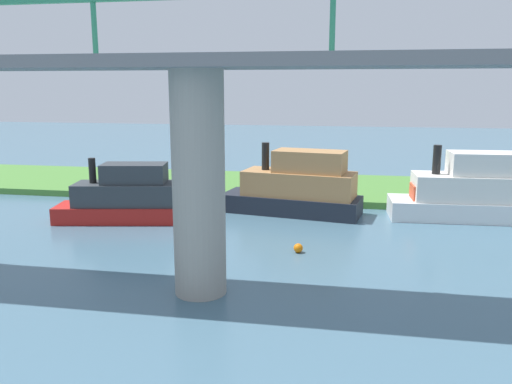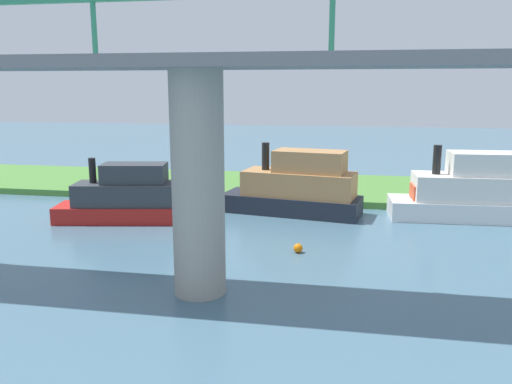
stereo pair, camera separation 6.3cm
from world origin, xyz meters
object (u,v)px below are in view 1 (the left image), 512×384
Objects in this scene: motorboat_white at (296,188)px; marker_buoy at (298,248)px; person_on_bank at (285,183)px; mooring_post at (186,184)px; houseboat_blue at (470,192)px; motorboat_red at (123,198)px; bridge_pylon at (199,185)px.

motorboat_white reaches higher than marker_buoy.
person_on_bank is 7.92m from mooring_post.
person_on_bank is 0.14× the size of houseboat_blue.
motorboat_white reaches higher than motorboat_red.
mooring_post is at bearing 7.77° from person_on_bank.
bridge_pylon is at bearing 127.78° from motorboat_red.
motorboat_white is (-2.57, -14.89, -2.91)m from bridge_pylon.
bridge_pylon is at bearing 109.54° from mooring_post.
bridge_pylon reaches higher than motorboat_red.
person_on_bank is 0.16× the size of motorboat_red.
motorboat_white is 8.91m from marker_buoy.
bridge_pylon is 15.38m from motorboat_white.
marker_buoy is (-1.04, 8.71, -1.56)m from motorboat_white.
motorboat_red reaches higher than mooring_post.
mooring_post is at bearing -50.93° from marker_buoy.
marker_buoy is (10.52, 9.20, -1.58)m from houseboat_blue.
houseboat_blue is 14.06m from marker_buoy.
motorboat_white is 11.58m from houseboat_blue.
motorboat_red is 17.09× the size of marker_buoy.
motorboat_red is (1.71, 8.03, 0.53)m from mooring_post.
motorboat_white is 1.17× the size of motorboat_red.
houseboat_blue reaches higher than marker_buoy.
person_on_bank is 0.14× the size of motorboat_white.
mooring_post is 0.11× the size of houseboat_blue.
motorboat_white is at bearing 105.72° from person_on_bank.
bridge_pylon is 20.38m from mooring_post.
motorboat_white is (-1.43, 5.07, 0.61)m from person_on_bank.
mooring_post is at bearing -102.01° from motorboat_red.
bridge_pylon is 14.09m from motorboat_red.
marker_buoy is (-3.61, -6.18, -4.47)m from bridge_pylon.
bridge_pylon is at bearing 86.73° from person_on_bank.
person_on_bank is at bearing -19.42° from houseboat_blue.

